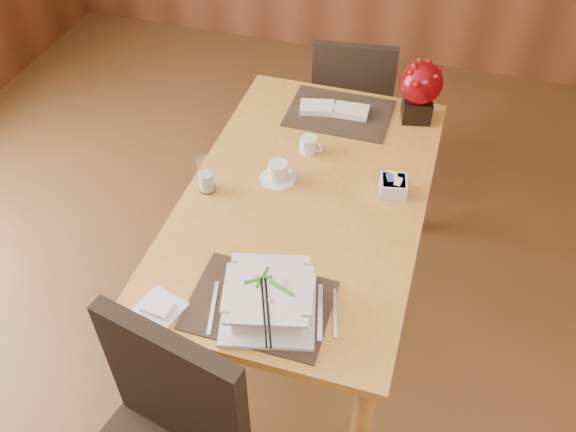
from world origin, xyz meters
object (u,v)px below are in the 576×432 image
(coffee_cup, at_px, (278,173))
(water_glass, at_px, (206,175))
(dining_table, at_px, (305,212))
(bread_plate, at_px, (159,310))
(sugar_caddy, at_px, (393,186))
(berry_decor, at_px, (420,88))
(far_chair, at_px, (352,103))
(creamer_jug, at_px, (309,145))
(soup_setting, at_px, (268,300))

(coffee_cup, distance_m, water_glass, 0.28)
(dining_table, bearing_deg, bread_plate, -114.50)
(water_glass, bearing_deg, coffee_cup, 28.94)
(coffee_cup, height_order, sugar_caddy, coffee_cup)
(dining_table, relative_size, sugar_caddy, 14.92)
(dining_table, height_order, berry_decor, berry_decor)
(far_chair, bearing_deg, water_glass, 64.71)
(water_glass, bearing_deg, berry_decor, 45.16)
(coffee_cup, relative_size, sugar_caddy, 1.43)
(sugar_caddy, bearing_deg, far_chair, 110.72)
(water_glass, height_order, creamer_jug, water_glass)
(sugar_caddy, xyz_separation_m, far_chair, (-0.34, 0.89, -0.27))
(soup_setting, height_order, coffee_cup, soup_setting)
(water_glass, relative_size, far_chair, 0.16)
(coffee_cup, height_order, water_glass, water_glass)
(dining_table, relative_size, soup_setting, 4.21)
(water_glass, height_order, bread_plate, water_glass)
(coffee_cup, height_order, far_chair, far_chair)
(sugar_caddy, xyz_separation_m, berry_decor, (0.01, 0.51, 0.12))
(soup_setting, relative_size, sugar_caddy, 3.54)
(dining_table, xyz_separation_m, sugar_caddy, (0.31, 0.11, 0.13))
(soup_setting, distance_m, coffee_cup, 0.63)
(soup_setting, xyz_separation_m, creamer_jug, (-0.10, 0.82, -0.03))
(berry_decor, bearing_deg, coffee_cup, -128.69)
(soup_setting, distance_m, bread_plate, 0.36)
(coffee_cup, bearing_deg, sugar_caddy, 7.62)
(water_glass, distance_m, bread_plate, 0.59)
(soup_setting, xyz_separation_m, water_glass, (-0.40, 0.48, 0.02))
(water_glass, distance_m, sugar_caddy, 0.71)
(soup_setting, bearing_deg, far_chair, 78.18)
(soup_setting, bearing_deg, coffee_cup, 90.86)
(creamer_jug, distance_m, berry_decor, 0.54)
(water_glass, relative_size, bread_plate, 1.05)
(dining_table, relative_size, bread_plate, 10.61)
(bread_plate, bearing_deg, berry_decor, 63.83)
(coffee_cup, bearing_deg, water_glass, -151.06)
(water_glass, height_order, sugar_caddy, water_glass)
(dining_table, xyz_separation_m, berry_decor, (0.33, 0.61, 0.25))
(dining_table, relative_size, water_glass, 10.08)
(sugar_caddy, relative_size, far_chair, 0.11)
(berry_decor, height_order, bread_plate, berry_decor)
(soup_setting, distance_m, creamer_jug, 0.83)
(creamer_jug, xyz_separation_m, bread_plate, (-0.24, -0.92, -0.03))
(water_glass, distance_m, creamer_jug, 0.46)
(soup_setting, bearing_deg, dining_table, 79.60)
(water_glass, xyz_separation_m, far_chair, (0.35, 1.08, -0.32))
(sugar_caddy, bearing_deg, soup_setting, -112.53)
(creamer_jug, xyz_separation_m, berry_decor, (0.39, 0.36, 0.12))
(berry_decor, distance_m, bread_plate, 1.43)
(berry_decor, bearing_deg, creamer_jug, -137.16)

